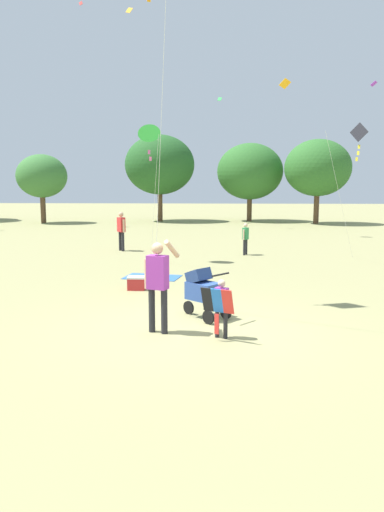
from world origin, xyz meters
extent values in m
plane|color=#938E5B|center=(0.00, 0.00, 0.00)|extent=(120.00, 120.00, 0.00)
cylinder|color=brown|center=(-11.74, 24.66, 0.93)|extent=(0.36, 0.36, 1.86)
ellipsoid|color=#387033|center=(-11.74, 24.66, 3.26)|extent=(3.50, 3.15, 2.98)
cylinder|color=brown|center=(-3.76, 26.77, 1.04)|extent=(0.36, 0.36, 2.08)
ellipsoid|color=#235623|center=(-3.76, 26.77, 4.10)|extent=(5.05, 4.54, 4.29)
cylinder|color=brown|center=(2.81, 27.22, 0.85)|extent=(0.36, 0.36, 1.71)
ellipsoid|color=#2D6628|center=(2.81, 27.22, 3.62)|extent=(4.79, 4.31, 4.07)
cylinder|color=brown|center=(7.24, 25.03, 1.00)|extent=(0.36, 0.36, 2.00)
ellipsoid|color=#2D6628|center=(7.24, 25.03, 3.80)|extent=(4.51, 4.06, 3.84)
cylinder|color=#232328|center=(0.60, -0.55, 0.26)|extent=(0.08, 0.08, 0.52)
cylinder|color=#232328|center=(0.46, -0.48, 0.26)|extent=(0.08, 0.08, 0.52)
cube|color=purple|center=(0.53, -0.52, 0.71)|extent=(0.26, 0.22, 0.39)
cylinder|color=beige|center=(0.66, -0.57, 0.69)|extent=(0.06, 0.06, 0.35)
cylinder|color=beige|center=(0.40, -0.46, 0.69)|extent=(0.06, 0.06, 0.35)
sphere|color=beige|center=(0.53, -0.52, 0.99)|extent=(0.13, 0.13, 0.13)
cube|color=red|center=(0.63, -0.76, 0.72)|extent=(0.24, 0.22, 0.44)
cube|color=blue|center=(0.46, -0.68, 0.72)|extent=(0.24, 0.22, 0.44)
cube|color=black|center=(0.28, -0.60, 0.72)|extent=(0.24, 0.22, 0.44)
cube|color=red|center=(0.45, -0.70, 0.31)|extent=(0.08, 0.04, 0.36)
cylinder|color=#232328|center=(-0.75, -0.22, 0.41)|extent=(0.12, 0.12, 0.82)
cylinder|color=#232328|center=(-0.51, -0.31, 0.41)|extent=(0.12, 0.12, 0.82)
cube|color=purple|center=(-0.63, -0.26, 1.13)|extent=(0.41, 0.34, 0.61)
cylinder|color=tan|center=(-0.83, -0.18, 1.08)|extent=(0.09, 0.09, 0.55)
cylinder|color=tan|center=(-0.37, -0.22, 1.55)|extent=(0.26, 0.50, 0.39)
sphere|color=tan|center=(-0.63, -0.26, 1.56)|extent=(0.21, 0.21, 0.21)
cylinder|color=black|center=(-0.14, 1.05, 0.14)|extent=(0.24, 0.22, 0.28)
cylinder|color=black|center=(0.28, 0.32, 0.14)|extent=(0.24, 0.22, 0.28)
cylinder|color=black|center=(0.63, 0.71, 0.14)|extent=(0.24, 0.22, 0.28)
cube|color=#2D4C93|center=(0.17, 0.77, 0.56)|extent=(0.77, 0.75, 0.36)
cube|color=navy|center=(0.08, 0.86, 0.86)|extent=(0.59, 0.59, 0.35)
cylinder|color=black|center=(0.52, 0.47, 0.96)|extent=(0.35, 0.39, 0.04)
cylinder|color=silver|center=(-0.69, 0.98, 3.72)|extent=(0.63, 2.19, 7.45)
cone|color=green|center=(-1.90, 8.03, 4.43)|extent=(0.90, 0.77, 0.56)
cube|color=pink|center=(-1.90, 7.99, 3.79)|extent=(0.08, 0.05, 0.14)
cube|color=pink|center=(-1.87, 8.05, 3.57)|extent=(0.09, 0.06, 0.14)
cylinder|color=silver|center=(-1.63, 7.18, 2.11)|extent=(0.54, 1.71, 4.22)
cube|color=black|center=(5.48, 9.21, 4.54)|extent=(0.50, 0.60, 0.72)
cube|color=yellow|center=(5.50, 9.20, 4.03)|extent=(0.08, 0.06, 0.14)
cube|color=yellow|center=(5.50, 9.26, 3.81)|extent=(0.08, 0.06, 0.14)
cube|color=yellow|center=(5.43, 9.19, 3.59)|extent=(0.08, 0.05, 0.14)
cylinder|color=silver|center=(4.68, 8.26, 2.20)|extent=(1.60, 1.92, 4.40)
cube|color=red|center=(-9.74, 28.85, 15.93)|extent=(0.33, 0.17, 0.35)
cube|color=purple|center=(10.91, 25.75, 9.40)|extent=(0.50, 0.43, 0.34)
cube|color=#F4A319|center=(3.78, 16.66, 7.69)|extent=(0.60, 0.43, 0.47)
cube|color=green|center=(0.54, 21.23, 7.74)|extent=(0.28, 0.24, 0.22)
cube|color=#F4A319|center=(-5.52, 25.25, 14.17)|extent=(0.51, 0.33, 0.46)
cylinder|color=#232328|center=(-3.53, 10.77, 0.39)|extent=(0.11, 0.11, 0.78)
cylinder|color=#232328|center=(-3.38, 10.58, 0.39)|extent=(0.11, 0.11, 0.78)
cube|color=red|center=(-3.46, 10.67, 1.08)|extent=(0.38, 0.40, 0.59)
cylinder|color=tan|center=(-3.59, 10.84, 1.04)|extent=(0.08, 0.08, 0.52)
cylinder|color=tan|center=(-3.32, 10.51, 1.04)|extent=(0.08, 0.08, 0.52)
sphere|color=tan|center=(-3.46, 10.67, 1.49)|extent=(0.20, 0.20, 0.20)
cylinder|color=#232328|center=(1.49, 9.70, 0.30)|extent=(0.09, 0.09, 0.60)
cylinder|color=#232328|center=(1.58, 9.87, 0.30)|extent=(0.09, 0.09, 0.60)
cube|color=#2D8C4C|center=(1.53, 9.79, 0.83)|extent=(0.27, 0.31, 0.45)
cylinder|color=beige|center=(1.45, 9.64, 0.80)|extent=(0.07, 0.07, 0.40)
cylinder|color=beige|center=(1.61, 9.93, 0.80)|extent=(0.07, 0.07, 0.40)
sphere|color=beige|center=(1.53, 9.79, 1.15)|extent=(0.16, 0.16, 0.16)
cube|color=#3366B2|center=(-1.45, 5.05, 0.01)|extent=(1.73, 1.22, 0.02)
cube|color=red|center=(-1.63, 3.36, 0.15)|extent=(0.44, 0.32, 0.30)
cube|color=white|center=(-1.63, 3.36, 0.33)|extent=(0.45, 0.33, 0.05)
camera|label=1|loc=(0.44, -8.85, 2.70)|focal=34.10mm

